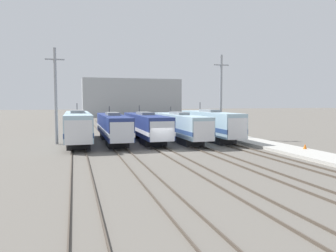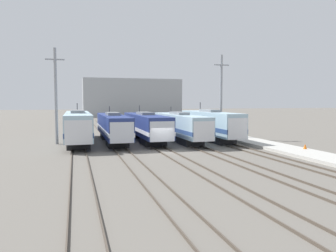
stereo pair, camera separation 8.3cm
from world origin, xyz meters
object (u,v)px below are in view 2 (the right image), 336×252
object	(u,v)px
locomotive_center_left	(113,127)
locomotive_center	(146,126)
traffic_cone	(305,146)
locomotive_far_left	(78,126)
catenary_tower_left	(56,95)
locomotive_center_right	(180,126)
locomotive_far_right	(211,124)
catenary_tower_right	(221,96)

from	to	relation	value
locomotive_center_left	locomotive_center	xyz separation A→B (m)	(4.52, 0.48, -0.00)
traffic_cone	locomotive_center_left	bearing A→B (deg)	143.91
locomotive_far_left	catenary_tower_left	size ratio (longest dim) A/B	1.54
locomotive_center	locomotive_center_right	distance (m)	4.77
locomotive_far_left	locomotive_center_left	bearing A→B (deg)	-2.24
locomotive_far_right	locomotive_center_left	bearing A→B (deg)	175.27
catenary_tower_left	locomotive_center_left	bearing A→B (deg)	-2.46
locomotive_far_left	catenary_tower_right	world-z (taller)	catenary_tower_right
locomotive_far_left	catenary_tower_left	bearing A→B (deg)	177.15
locomotive_center	traffic_cone	distance (m)	20.50
locomotive_far_left	locomotive_center	world-z (taller)	locomotive_far_left
locomotive_center_left	catenary_tower_right	distance (m)	16.27
catenary_tower_left	locomotive_far_right	bearing A→B (deg)	-3.95
catenary_tower_left	locomotive_center_right	bearing A→B (deg)	-4.79
locomotive_far_right	locomotive_center	bearing A→B (deg)	169.93
locomotive_far_left	catenary_tower_left	distance (m)	4.81
locomotive_far_right	catenary_tower_right	world-z (taller)	catenary_tower_right
catenary_tower_left	catenary_tower_right	bearing A→B (deg)	0.00
locomotive_far_right	catenary_tower_left	size ratio (longest dim) A/B	1.38
locomotive_center_right	locomotive_far_left	bearing A→B (deg)	174.84
locomotive_far_left	locomotive_center_right	size ratio (longest dim) A/B	1.02
locomotive_far_right	locomotive_center_right	bearing A→B (deg)	179.07
locomotive_center_left	locomotive_far_right	distance (m)	13.61
locomotive_center	locomotive_center_right	size ratio (longest dim) A/B	1.02
locomotive_center_left	traffic_cone	size ratio (longest dim) A/B	33.39
locomotive_center_left	locomotive_center_right	distance (m)	9.10
catenary_tower_right	locomotive_center	bearing A→B (deg)	179.10
locomotive_center_right	catenary_tower_right	xyz separation A→B (m)	(6.67, 1.36, 4.19)
locomotive_far_left	traffic_cone	size ratio (longest dim) A/B	34.21
locomotive_center	locomotive_far_right	xyz separation A→B (m)	(9.04, -1.61, 0.16)
locomotive_center_right	locomotive_far_right	bearing A→B (deg)	-0.93
locomotive_center	traffic_cone	xyz separation A→B (m)	(14.54, -14.38, -1.47)
locomotive_far_right	catenary_tower_right	distance (m)	4.79
locomotive_center	catenary_tower_right	world-z (taller)	catenary_tower_right
locomotive_center	catenary_tower_right	size ratio (longest dim) A/B	1.54
catenary_tower_right	locomotive_far_right	bearing A→B (deg)	-146.42
locomotive_far_right	traffic_cone	bearing A→B (deg)	-66.70
locomotive_far_left	locomotive_center	distance (m)	9.05
locomotive_center_right	locomotive_center	bearing A→B (deg)	161.28
catenary_tower_right	traffic_cone	bearing A→B (deg)	-76.73
locomotive_center_right	locomotive_far_right	size ratio (longest dim) A/B	1.09
catenary_tower_right	traffic_cone	world-z (taller)	catenary_tower_right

